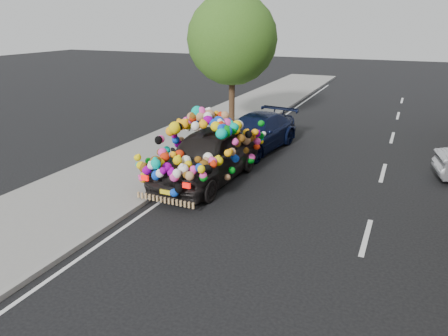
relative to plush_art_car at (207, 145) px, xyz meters
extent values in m
plane|color=black|center=(1.54, -2.00, -1.19)|extent=(100.00, 100.00, 0.00)
cube|color=gray|center=(-2.76, -2.00, -1.13)|extent=(4.00, 60.00, 0.12)
cube|color=gray|center=(-0.81, -2.00, -1.12)|extent=(0.15, 60.00, 0.13)
cylinder|color=#332114|center=(-2.26, 7.50, 0.18)|extent=(0.28, 0.28, 2.73)
sphere|color=#2E5416|center=(-2.26, 7.50, 2.84)|extent=(4.20, 4.20, 4.20)
imported|color=black|center=(0.00, 0.00, -0.36)|extent=(2.13, 4.91, 1.65)
cube|color=red|center=(-0.75, -2.41, -0.41)|extent=(0.22, 0.07, 0.14)
cube|color=red|center=(0.57, -2.46, -0.41)|extent=(0.22, 0.07, 0.14)
cube|color=yellow|center=(-0.09, -2.45, -0.71)|extent=(0.34, 0.05, 0.12)
imported|color=black|center=(0.24, 3.86, -0.50)|extent=(2.60, 4.99, 1.38)
camera|label=1|loc=(5.72, -11.87, 3.74)|focal=35.00mm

